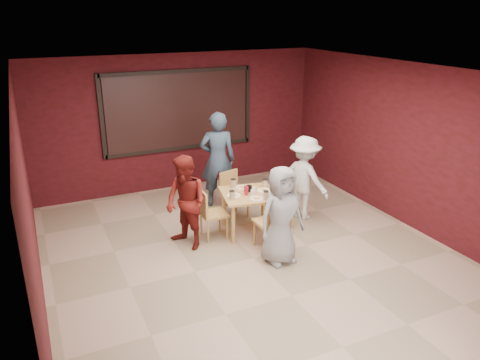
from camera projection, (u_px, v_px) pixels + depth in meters
name	position (u px, v px, depth m)	size (l,w,h in m)	color
floor	(254.00, 258.00, 7.21)	(7.00, 7.00, 0.00)	tan
window_blinds	(179.00, 111.00, 9.57)	(3.00, 0.02, 1.50)	black
dining_table	(249.00, 198.00, 7.86)	(1.05, 1.05, 0.86)	tan
chair_front	(272.00, 220.00, 7.27)	(0.45, 0.45, 0.91)	tan
chair_back	(233.00, 191.00, 8.54)	(0.50, 0.50, 0.84)	tan
chair_left	(210.00, 211.00, 7.68)	(0.43, 0.43, 0.86)	tan
chair_right	(285.00, 199.00, 8.16)	(0.51, 0.51, 0.86)	tan
diner_front	(281.00, 215.00, 6.87)	(0.74, 0.48, 1.51)	gray
diner_back	(218.00, 160.00, 8.86)	(0.67, 0.44, 1.85)	#32465A
diner_left	(186.00, 203.00, 7.31)	(0.74, 0.57, 1.51)	maroon
diner_right	(304.00, 178.00, 8.37)	(0.99, 0.57, 1.53)	silver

